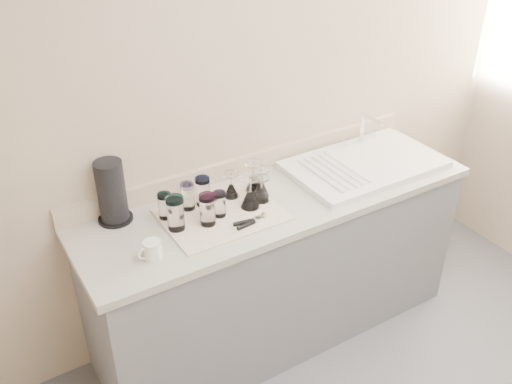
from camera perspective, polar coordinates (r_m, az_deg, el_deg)
counter_unit at (r=3.10m, az=2.13°, el=-7.41°), size 2.06×0.62×0.90m
sink_unit at (r=3.13m, az=10.76°, el=2.77°), size 0.82×0.50×0.22m
dish_towel at (r=2.69m, az=-3.48°, el=-2.23°), size 0.55×0.42×0.01m
tumbler_teal at (r=2.66m, az=-9.10°, el=-1.35°), size 0.06×0.06×0.13m
tumbler_cyan at (r=2.71m, az=-6.85°, el=-0.41°), size 0.07×0.07×0.13m
tumbler_purple at (r=2.73m, az=-5.33°, el=0.09°), size 0.07×0.07×0.14m
tumbler_magenta at (r=2.57m, az=-8.05°, el=-2.09°), size 0.08×0.08×0.16m
tumbler_blue at (r=2.59m, az=-4.87°, el=-1.74°), size 0.08×0.08×0.15m
tumbler_lavender at (r=2.65m, az=-3.68°, el=-1.19°), size 0.06×0.06×0.12m
goblet_back_left at (r=2.79m, az=-2.50°, el=0.32°), size 0.07×0.07×0.13m
goblet_back_right at (r=2.84m, az=-0.19°, el=1.13°), size 0.09×0.09×0.16m
goblet_front_left at (r=2.71m, az=-0.60°, el=-0.48°), size 0.09×0.09×0.16m
goblet_front_right at (r=2.76m, az=0.58°, el=-0.08°), size 0.07×0.07×0.13m
goblet_extra at (r=2.79m, az=0.48°, el=0.52°), size 0.08×0.08×0.15m
can_opener at (r=2.61m, az=-0.54°, el=-2.99°), size 0.16×0.06×0.02m
white_mug at (r=2.45m, az=-10.37°, el=-5.72°), size 0.12×0.09×0.08m
paper_towel_roll at (r=2.66m, az=-14.23°, el=-0.04°), size 0.16×0.16×0.30m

